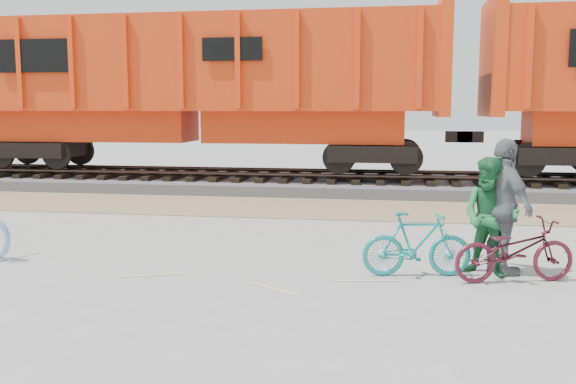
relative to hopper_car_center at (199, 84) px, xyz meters
name	(u,v)px	position (x,y,z in m)	size (l,w,h in m)	color
ground	(237,265)	(3.33, -9.00, -3.01)	(120.00, 120.00, 0.00)	#9E9E99
gravel_strip	(294,208)	(3.33, -3.50, -3.00)	(120.00, 3.00, 0.02)	#9E8462
ballast_bed	(312,184)	(3.33, 0.00, -2.86)	(120.00, 4.00, 0.30)	slate
track	(313,173)	(3.33, 0.00, -2.53)	(120.00, 2.60, 0.24)	black
hopper_car_center	(199,84)	(0.00, 0.00, 0.00)	(14.00, 3.13, 4.65)	black
bicycle_teal	(417,244)	(5.95, -9.23, -2.55)	(0.43, 1.50, 0.90)	teal
bicycle_maroon	(514,250)	(7.24, -9.32, -2.57)	(0.57, 1.65, 0.87)	#531626
person_man	(491,217)	(6.95, -9.03, -2.18)	(0.81, 0.63, 1.66)	#206839
person_woman	(503,207)	(7.14, -8.92, -2.05)	(1.12, 0.47, 1.91)	slate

